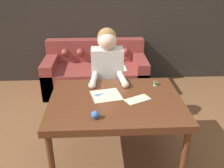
# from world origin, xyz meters

# --- Properties ---
(ground_plane) EXTENTS (16.00, 16.00, 0.00)m
(ground_plane) POSITION_xyz_m (0.00, 0.00, 0.00)
(ground_plane) COLOR brown
(wall_back) EXTENTS (8.00, 0.06, 2.60)m
(wall_back) POSITION_xyz_m (0.00, 2.30, 1.30)
(wall_back) COLOR #2D2823
(wall_back) RESTS_ON ground_plane
(dining_table) EXTENTS (1.33, 0.99, 0.77)m
(dining_table) POSITION_xyz_m (-0.06, 0.06, 0.70)
(dining_table) COLOR #562D19
(dining_table) RESTS_ON ground_plane
(couch) EXTENTS (1.73, 0.86, 0.83)m
(couch) POSITION_xyz_m (-0.29, 1.87, 0.30)
(couch) COLOR brown
(couch) RESTS_ON ground_plane
(person) EXTENTS (0.44, 0.60, 1.33)m
(person) POSITION_xyz_m (-0.12, 0.73, 0.70)
(person) COLOR #33281E
(person) RESTS_ON ground_plane
(pattern_paper_main) EXTENTS (0.34, 0.33, 0.00)m
(pattern_paper_main) POSITION_xyz_m (-0.15, 0.15, 0.77)
(pattern_paper_main) COLOR beige
(pattern_paper_main) RESTS_ON dining_table
(pattern_paper_offcut) EXTENTS (0.28, 0.22, 0.00)m
(pattern_paper_offcut) POSITION_xyz_m (0.16, 0.05, 0.77)
(pattern_paper_offcut) COLOR beige
(pattern_paper_offcut) RESTS_ON dining_table
(scissors) EXTENTS (0.19, 0.15, 0.01)m
(scissors) POSITION_xyz_m (-0.21, 0.17, 0.77)
(scissors) COLOR silver
(scissors) RESTS_ON dining_table
(thread_spool) EXTENTS (0.04, 0.04, 0.05)m
(thread_spool) POSITION_xyz_m (0.41, 0.36, 0.79)
(thread_spool) COLOR #338C4C
(thread_spool) RESTS_ON dining_table
(pin_cushion) EXTENTS (0.07, 0.07, 0.07)m
(pin_cushion) POSITION_xyz_m (-0.26, -0.26, 0.80)
(pin_cushion) COLOR #4C3828
(pin_cushion) RESTS_ON dining_table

